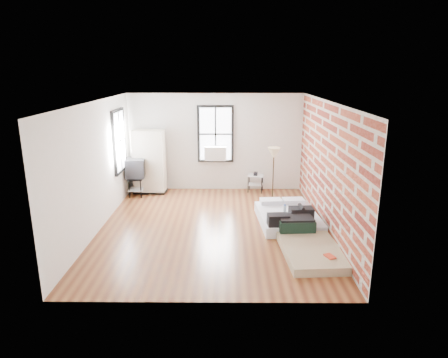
{
  "coord_description": "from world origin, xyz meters",
  "views": [
    {
      "loc": [
        0.33,
        -8.39,
        3.46
      ],
      "look_at": [
        0.26,
        0.3,
        1.05
      ],
      "focal_mm": 32.0,
      "sensor_mm": 36.0,
      "label": 1
    }
  ],
  "objects_px": {
    "wardrobe": "(149,162)",
    "tv_stand": "(136,169)",
    "mattress_main": "(288,217)",
    "side_table": "(256,179)",
    "mattress_bare": "(306,241)",
    "floor_lamp": "(274,156)"
  },
  "relations": [
    {
      "from": "wardrobe",
      "to": "tv_stand",
      "type": "xyz_separation_m",
      "value": [
        -0.34,
        -0.25,
        -0.14
      ]
    },
    {
      "from": "mattress_bare",
      "to": "wardrobe",
      "type": "height_order",
      "value": "wardrobe"
    },
    {
      "from": "mattress_bare",
      "to": "side_table",
      "type": "distance_m",
      "value": 3.83
    },
    {
      "from": "mattress_main",
      "to": "tv_stand",
      "type": "xyz_separation_m",
      "value": [
        -3.96,
        2.13,
        0.6
      ]
    },
    {
      "from": "wardrobe",
      "to": "floor_lamp",
      "type": "height_order",
      "value": "wardrobe"
    },
    {
      "from": "mattress_main",
      "to": "mattress_bare",
      "type": "distance_m",
      "value": 1.31
    },
    {
      "from": "wardrobe",
      "to": "side_table",
      "type": "height_order",
      "value": "wardrobe"
    },
    {
      "from": "side_table",
      "to": "tv_stand",
      "type": "bearing_deg",
      "value": -174.58
    },
    {
      "from": "mattress_main",
      "to": "wardrobe",
      "type": "relative_size",
      "value": 1.04
    },
    {
      "from": "mattress_bare",
      "to": "mattress_main",
      "type": "bearing_deg",
      "value": 93.53
    },
    {
      "from": "mattress_main",
      "to": "floor_lamp",
      "type": "xyz_separation_m",
      "value": [
        -0.2,
        1.5,
        1.11
      ]
    },
    {
      "from": "floor_lamp",
      "to": "tv_stand",
      "type": "distance_m",
      "value": 3.85
    },
    {
      "from": "tv_stand",
      "to": "mattress_bare",
      "type": "bearing_deg",
      "value": -43.53
    },
    {
      "from": "mattress_bare",
      "to": "wardrobe",
      "type": "relative_size",
      "value": 1.17
    },
    {
      "from": "mattress_bare",
      "to": "floor_lamp",
      "type": "relative_size",
      "value": 1.41
    },
    {
      "from": "side_table",
      "to": "wardrobe",
      "type": "bearing_deg",
      "value": -178.68
    },
    {
      "from": "side_table",
      "to": "tv_stand",
      "type": "xyz_separation_m",
      "value": [
        -3.37,
        -0.32,
        0.37
      ]
    },
    {
      "from": "mattress_main",
      "to": "wardrobe",
      "type": "bearing_deg",
      "value": 142.64
    },
    {
      "from": "mattress_main",
      "to": "side_table",
      "type": "relative_size",
      "value": 3.22
    },
    {
      "from": "tv_stand",
      "to": "floor_lamp",
      "type": "bearing_deg",
      "value": -13.26
    },
    {
      "from": "mattress_main",
      "to": "tv_stand",
      "type": "distance_m",
      "value": 4.54
    },
    {
      "from": "mattress_bare",
      "to": "tv_stand",
      "type": "bearing_deg",
      "value": 136.51
    }
  ]
}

